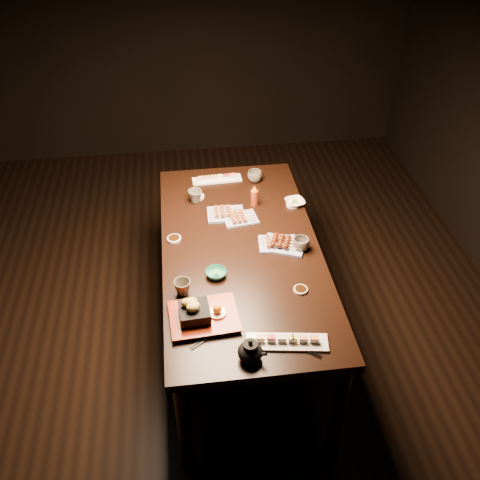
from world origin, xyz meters
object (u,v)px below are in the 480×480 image
object	(u,v)px
yakitori_plate_left	(226,211)
condiment_bottle	(254,195)
yakitori_plate_right	(278,241)
sushi_platter_near	(287,340)
dining_table	(241,295)
edamame_bowl_cream	(295,202)
sushi_platter_far	(217,178)
teacup_far_left	(195,196)
teacup_mid_right	(301,244)
teacup_far_right	(255,176)
yakitori_plate_center	(240,216)
tempura_tray	(204,310)
teapot	(250,350)
edamame_bowl_green	(216,273)
teacup_near_left	(182,287)

from	to	relation	value
yakitori_plate_left	condiment_bottle	world-z (taller)	condiment_bottle
yakitori_plate_right	sushi_platter_near	bearing A→B (deg)	-91.69
dining_table	edamame_bowl_cream	size ratio (longest dim) A/B	14.90
dining_table	sushi_platter_far	world-z (taller)	sushi_platter_far
teacup_far_left	condiment_bottle	distance (m)	0.38
dining_table	teacup_mid_right	size ratio (longest dim) A/B	19.01
teacup_far_right	teacup_far_left	bearing A→B (deg)	-154.79
teacup_far_right	yakitori_plate_center	bearing A→B (deg)	-109.68
teacup_far_left	tempura_tray	bearing A→B (deg)	-91.19
teapot	condiment_bottle	world-z (taller)	condiment_bottle
edamame_bowl_green	teacup_far_left	distance (m)	0.73
edamame_bowl_green	teacup_far_right	size ratio (longest dim) A/B	1.16
yakitori_plate_center	teacup_far_left	distance (m)	0.35
dining_table	teacup_mid_right	bearing A→B (deg)	0.81
yakitori_plate_center	edamame_bowl_cream	world-z (taller)	yakitori_plate_center
yakitori_plate_center	sushi_platter_far	bearing A→B (deg)	93.43
yakitori_plate_left	tempura_tray	bearing A→B (deg)	-101.56
yakitori_plate_left	edamame_bowl_green	distance (m)	0.56
sushi_platter_near	tempura_tray	bearing A→B (deg)	160.12
teacup_far_left	edamame_bowl_cream	bearing A→B (deg)	-9.99
yakitori_plate_center	edamame_bowl_green	bearing A→B (deg)	-120.17
tempura_tray	teacup_far_left	world-z (taller)	tempura_tray
yakitori_plate_center	teapot	distance (m)	1.07
teacup_far_left	dining_table	bearing A→B (deg)	-65.48
dining_table	sushi_platter_near	bearing A→B (deg)	-70.63
teacup_near_left	condiment_bottle	distance (m)	0.89
yakitori_plate_center	condiment_bottle	distance (m)	0.19
yakitori_plate_left	teapot	distance (m)	1.12
edamame_bowl_green	teacup_far_left	size ratio (longest dim) A/B	1.27
yakitori_plate_left	teacup_far_left	size ratio (longest dim) A/B	2.51
condiment_bottle	teacup_far_right	bearing A→B (deg)	81.09
teacup_far_left	sushi_platter_near	bearing A→B (deg)	-73.95
teacup_mid_right	teacup_far_left	bearing A→B (deg)	135.45
teacup_far_left	teapot	distance (m)	1.31
edamame_bowl_cream	tempura_tray	xyz separation A→B (m)	(-0.65, -0.92, 0.05)
yakitori_plate_right	edamame_bowl_cream	xyz separation A→B (m)	(0.18, 0.39, -0.01)
yakitori_plate_right	condiment_bottle	world-z (taller)	condiment_bottle
teacup_mid_right	condiment_bottle	bearing A→B (deg)	112.53
teacup_mid_right	edamame_bowl_green	bearing A→B (deg)	-161.75
dining_table	teacup_near_left	size ratio (longest dim) A/B	20.37
edamame_bowl_cream	teacup_far_right	bearing A→B (deg)	125.01
yakitori_plate_center	teacup_far_right	bearing A→B (deg)	61.65
teacup_far_left	condiment_bottle	xyz separation A→B (m)	(0.37, -0.08, 0.03)
yakitori_plate_center	teacup_mid_right	distance (m)	0.45
sushi_platter_far	yakitori_plate_left	bearing A→B (deg)	89.47
sushi_platter_near	yakitori_plate_right	xyz separation A→B (m)	(0.09, 0.73, 0.00)
sushi_platter_near	tempura_tray	world-z (taller)	tempura_tray
teacup_far_left	teapot	size ratio (longest dim) A/B	0.65
edamame_bowl_green	teacup_far_right	world-z (taller)	teacup_far_right
sushi_platter_near	condiment_bottle	size ratio (longest dim) A/B	2.70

